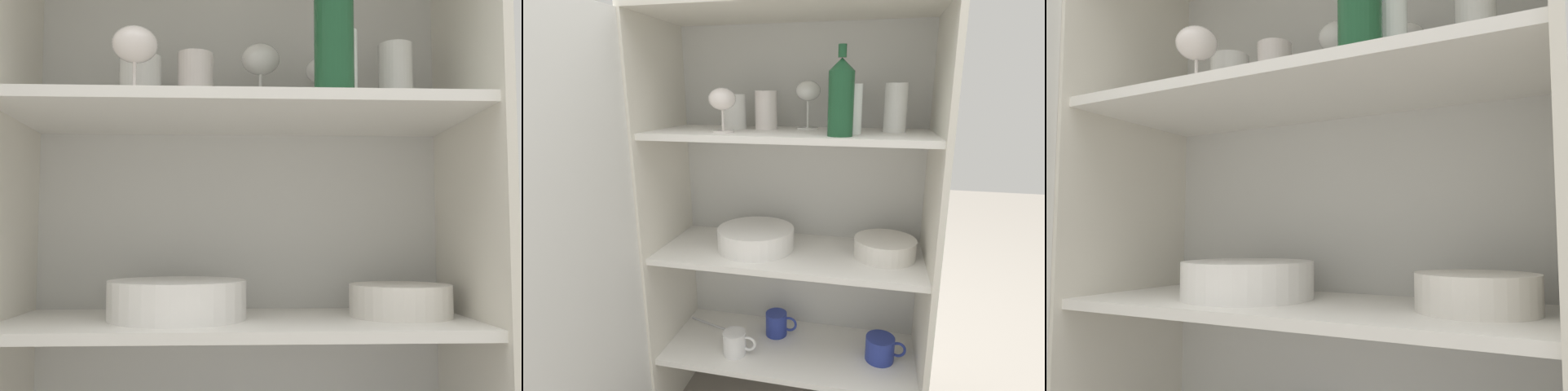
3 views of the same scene
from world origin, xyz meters
The scene contains 15 objects.
cupboard_back_panel centered at (0.00, 0.35, 0.69)m, with size 0.90×0.02×1.38m, color silver.
cupboard_side_left centered at (-0.44, 0.17, 0.69)m, with size 0.02×0.38×1.38m, color silver.
cupboard_side_right centered at (0.44, 0.17, 0.69)m, with size 0.02×0.38×1.38m, color silver.
shelf_board_middle centered at (0.00, 0.17, 0.63)m, with size 0.86×0.35×0.02m, color white.
shelf_board_upper centered at (0.00, 0.17, 1.02)m, with size 0.86×0.35×0.02m, color white.
tumbler_glass_0 centered at (0.19, 0.13, 1.10)m, with size 0.06×0.06×0.14m.
tumbler_glass_1 centered at (-0.20, 0.21, 1.09)m, with size 0.08×0.08×0.11m.
tumbler_glass_2 centered at (-0.09, 0.22, 1.10)m, with size 0.07×0.07×0.12m.
tumbler_glass_3 centered at (0.31, 0.22, 1.11)m, with size 0.07×0.07×0.14m.
wine_glass_0 centered at (0.04, 0.25, 1.15)m, with size 0.08×0.08×0.15m.
wine_glass_1 centered at (-0.19, 0.10, 1.13)m, with size 0.08×0.08×0.13m.
wine_glass_2 centered at (0.17, 0.29, 1.14)m, with size 0.07×0.07×0.14m.
wine_bottle centered at (0.16, 0.06, 1.14)m, with size 0.07×0.07×0.24m.
plate_stack_white centered at (-0.12, 0.17, 0.67)m, with size 0.26×0.26×0.07m.
mixing_bowl_large centered at (0.31, 0.19, 0.67)m, with size 0.20×0.20×0.06m.
Camera 1 is at (-0.01, -0.98, 0.78)m, focal length 42.00 mm.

